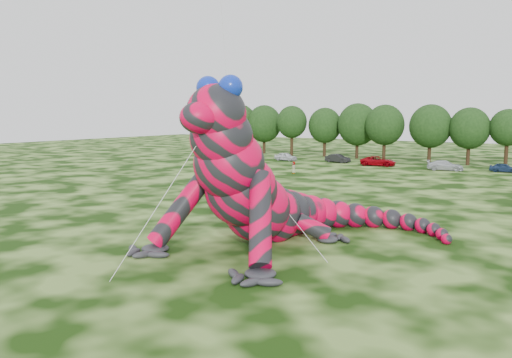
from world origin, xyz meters
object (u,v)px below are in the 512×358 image
object	(u,v)px
tree_2	(264,129)
spectator_4	(294,168)
tree_3	(292,131)
car_0	(286,157)
inflatable_gecko	(271,161)
flying_kite	(221,2)
tree_7	(430,134)
car_4	(504,168)
tree_6	(385,133)
tree_5	(357,131)
car_3	(445,165)
car_1	(338,158)
tree_9	(507,138)
tree_1	(240,129)
tree_8	(469,136)
car_2	(378,161)
tree_4	(325,132)
tree_0	(220,129)

from	to	relation	value
tree_2	spectator_4	world-z (taller)	tree_2
tree_3	car_0	world-z (taller)	tree_3
inflatable_gecko	flying_kite	xyz separation A→B (m)	(-10.82, 9.23, 12.48)
tree_7	car_4	bearing A→B (deg)	-31.55
tree_6	car_4	bearing A→B (deg)	-20.38
tree_7	tree_5	bearing A→B (deg)	172.87
spectator_4	tree_6	bearing A→B (deg)	113.61
car_3	spectator_4	xyz separation A→B (m)	(-16.09, -14.90, 0.08)
tree_3	car_1	distance (m)	15.55
tree_9	car_0	size ratio (longest dim) A/B	2.14
inflatable_gecko	spectator_4	bearing A→B (deg)	120.22
tree_2	car_0	world-z (taller)	tree_2
tree_1	tree_5	distance (m)	25.23
tree_6	tree_8	size ratio (longest dim) A/B	1.06
flying_kite	tree_9	size ratio (longest dim) A/B	2.29
car_1	flying_kite	bearing A→B (deg)	-161.58
spectator_4	tree_3	bearing A→B (deg)	152.80
tree_7	flying_kite	bearing A→B (deg)	-97.51
flying_kite	car_2	distance (m)	41.76
tree_4	car_0	size ratio (longest dim) A/B	2.23
flying_kite	tree_9	xyz separation A→B (m)	(17.34, 47.51, -13.18)
inflatable_gecko	tree_8	distance (m)	56.40
inflatable_gecko	tree_5	bearing A→B (deg)	110.44
tree_6	car_1	size ratio (longest dim) A/B	2.27
tree_9	car_3	distance (m)	12.48
tree_4	tree_6	size ratio (longest dim) A/B	0.95
tree_1	car_4	size ratio (longest dim) A/B	2.65
inflatable_gecko	car_2	bearing A→B (deg)	105.31
tree_3	tree_8	bearing A→B (deg)	-0.15
tree_0	tree_6	bearing A→B (deg)	-3.94
car_0	car_4	bearing A→B (deg)	-80.15
tree_0	car_1	size ratio (longest dim) A/B	2.27
tree_4	car_1	world-z (taller)	tree_4
flying_kite	tree_7	distance (m)	49.07
tree_3	spectator_4	world-z (taller)	tree_3
car_3	car_4	world-z (taller)	car_3
tree_4	tree_7	size ratio (longest dim) A/B	0.96
car_0	spectator_4	xyz separation A→B (m)	(10.11, -15.34, 0.10)
flying_kite	tree_6	bearing A→B (deg)	91.57
tree_2	tree_5	size ratio (longest dim) A/B	0.98
tree_2	car_1	xyz separation A→B (m)	(20.24, -9.31, -4.13)
tree_3	car_0	xyz separation A→B (m)	(4.11, -9.32, -4.03)
spectator_4	car_4	bearing A→B (deg)	68.98
flying_kite	tree_5	bearing A→B (deg)	98.02
tree_4	car_0	world-z (taller)	tree_4
flying_kite	tree_4	xyz separation A→B (m)	(-13.37, 48.87, -12.99)
tree_0	tree_1	distance (m)	6.32
car_1	car_2	bearing A→B (deg)	-91.55
tree_0	car_1	xyz separation A→B (m)	(31.78, -9.78, -4.06)
tree_1	car_0	world-z (taller)	tree_1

